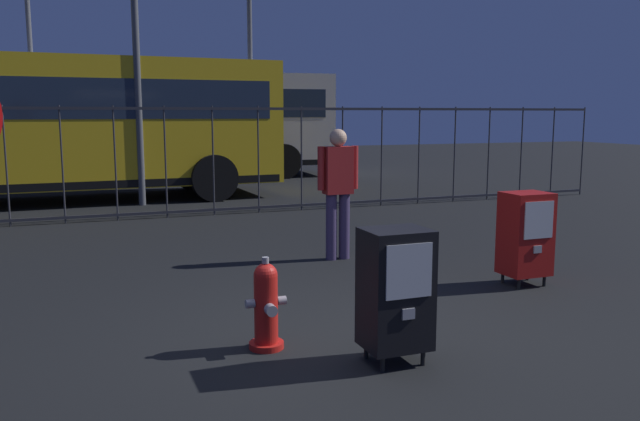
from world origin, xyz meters
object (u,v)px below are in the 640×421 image
object	(u,v)px
pedestrian	(338,186)
street_light_near_left	(249,18)
newspaper_box_secondary	(526,234)
bus_near	(23,121)
bus_far	(149,119)
newspaper_box_primary	(395,289)
fire_hydrant	(266,306)
street_light_far_left	(30,50)

from	to	relation	value
pedestrian	street_light_near_left	xyz separation A→B (m)	(1.85, 11.06, 3.63)
newspaper_box_secondary	bus_near	xyz separation A→B (m)	(-5.45, 9.10, 1.14)
street_light_near_left	bus_far	bearing A→B (deg)	167.26
bus_far	street_light_near_left	world-z (taller)	street_light_near_left
newspaper_box_primary	pedestrian	bearing A→B (deg)	74.38
fire_hydrant	street_light_far_left	bearing A→B (deg)	98.13
fire_hydrant	bus_far	xyz separation A→B (m)	(0.76, 14.47, 1.36)
newspaper_box_primary	street_light_far_left	size ratio (longest dim) A/B	0.16
fire_hydrant	bus_far	bearing A→B (deg)	86.99
fire_hydrant	street_light_far_left	size ratio (longest dim) A/B	0.12
fire_hydrant	street_light_near_left	world-z (taller)	street_light_near_left
bus_far	street_light_far_left	size ratio (longest dim) A/B	1.69
newspaper_box_secondary	street_light_near_left	xyz separation A→B (m)	(0.43, 12.96, 4.00)
newspaper_box_primary	pedestrian	world-z (taller)	pedestrian
newspaper_box_secondary	bus_near	size ratio (longest dim) A/B	0.10
bus_near	bus_far	xyz separation A→B (m)	(3.02, 4.51, 0.00)
pedestrian	street_light_far_left	world-z (taller)	street_light_far_left
bus_far	street_light_far_left	distance (m)	4.02
newspaper_box_secondary	pedestrian	distance (m)	2.40
street_light_far_left	bus_near	bearing A→B (deg)	-89.59
newspaper_box_secondary	street_light_far_left	size ratio (longest dim) A/B	0.16
street_light_far_left	newspaper_box_primary	bearing A→B (deg)	-79.43
bus_far	bus_near	bearing A→B (deg)	-120.08
fire_hydrant	bus_far	size ratio (longest dim) A/B	0.07
fire_hydrant	bus_far	distance (m)	14.55
newspaper_box_primary	street_light_near_left	size ratio (longest dim) A/B	0.13
newspaper_box_primary	newspaper_box_secondary	distance (m)	2.79
newspaper_box_secondary	street_light_far_left	world-z (taller)	street_light_far_left
newspaper_box_secondary	pedestrian	size ratio (longest dim) A/B	0.61
newspaper_box_secondary	street_light_near_left	bearing A→B (deg)	88.10
pedestrian	street_light_near_left	distance (m)	11.78
newspaper_box_primary	street_light_far_left	world-z (taller)	street_light_far_left
newspaper_box_primary	street_light_far_left	xyz separation A→B (m)	(-3.13, 16.77, 3.12)
bus_near	pedestrian	bearing A→B (deg)	-62.55
bus_near	bus_far	size ratio (longest dim) A/B	0.99
newspaper_box_primary	street_light_near_left	world-z (taller)	street_light_near_left
newspaper_box_primary	fire_hydrant	bearing A→B (deg)	142.73
newspaper_box_secondary	bus_far	bearing A→B (deg)	100.11
bus_near	street_light_far_left	distance (m)	6.49
newspaper_box_secondary	newspaper_box_primary	bearing A→B (deg)	-147.86
fire_hydrant	bus_near	size ratio (longest dim) A/B	0.07
pedestrian	street_light_far_left	distance (m)	14.25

